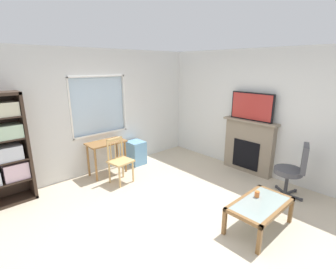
% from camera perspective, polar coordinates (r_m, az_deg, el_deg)
% --- Properties ---
extents(ground, '(5.87, 6.09, 0.02)m').
position_cam_1_polar(ground, '(4.07, 2.76, -18.67)').
color(ground, beige).
extents(wall_back_with_window, '(4.87, 0.15, 2.63)m').
position_cam_1_polar(wall_back_with_window, '(5.53, -16.21, 4.84)').
color(wall_back_with_window, silver).
rests_on(wall_back_with_window, ground).
extents(wall_right, '(0.12, 5.29, 2.63)m').
position_cam_1_polar(wall_right, '(5.52, 21.58, 4.49)').
color(wall_right, silver).
rests_on(wall_right, ground).
extents(desk_under_window, '(0.80, 0.44, 0.73)m').
position_cam_1_polar(desk_under_window, '(5.40, -14.10, -3.06)').
color(desk_under_window, olive).
rests_on(desk_under_window, ground).
extents(wooden_chair, '(0.46, 0.45, 0.90)m').
position_cam_1_polar(wooden_chair, '(5.02, -11.19, -5.88)').
color(wooden_chair, tan).
rests_on(wooden_chair, ground).
extents(plastic_drawer_unit, '(0.35, 0.40, 0.55)m').
position_cam_1_polar(plastic_drawer_unit, '(5.93, -7.42, -4.18)').
color(plastic_drawer_unit, '#72ADDB').
rests_on(plastic_drawer_unit, ground).
extents(fireplace, '(0.26, 1.19, 1.17)m').
position_cam_1_polar(fireplace, '(5.65, 18.19, -2.56)').
color(fireplace, gray).
rests_on(fireplace, ground).
extents(tv, '(0.06, 0.93, 0.58)m').
position_cam_1_polar(tv, '(5.44, 18.88, 6.16)').
color(tv, black).
rests_on(tv, fireplace).
extents(office_chair, '(0.58, 0.57, 1.00)m').
position_cam_1_polar(office_chair, '(4.87, 27.23, -6.95)').
color(office_chair, '#4C4C51').
rests_on(office_chair, ground).
extents(coffee_table, '(1.01, 0.57, 0.41)m').
position_cam_1_polar(coffee_table, '(3.88, 20.57, -15.37)').
color(coffee_table, '#8C9E99').
rests_on(coffee_table, ground).
extents(sippy_cup, '(0.07, 0.07, 0.09)m').
position_cam_1_polar(sippy_cup, '(3.96, 19.95, -12.87)').
color(sippy_cup, orange).
rests_on(sippy_cup, coffee_table).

